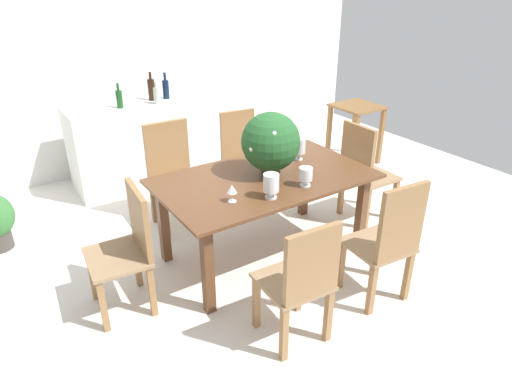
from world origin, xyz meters
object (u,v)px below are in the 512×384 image
object	(u,v)px
dining_table	(265,189)
wine_bottle_clear	(119,98)
chair_near_right	(389,239)
chair_far_left	(172,169)
chair_foot_end	(363,169)
crystal_vase_left	(299,146)
side_table	(356,121)
crystal_vase_center_near	(271,184)
chair_near_left	(302,280)
chair_head_end	(129,244)
chair_far_right	(242,154)
wine_bottle_dark	(166,89)
wine_bottle_amber	(151,89)
wine_glass	(232,190)
crystal_vase_right	(306,175)
kitchen_counter	(155,141)
wine_bottle_green	(157,95)
flower_centerpiece	(271,142)

from	to	relation	value
dining_table	wine_bottle_clear	distance (m)	2.06
chair_near_right	chair_far_left	bearing A→B (deg)	-63.84
chair_foot_end	crystal_vase_left	xyz separation A→B (m)	(-0.69, 0.14, 0.33)
side_table	crystal_vase_left	bearing A→B (deg)	-149.63
crystal_vase_center_near	dining_table	bearing A→B (deg)	62.63
chair_near_left	crystal_vase_center_near	distance (m)	0.78
chair_near_right	dining_table	bearing A→B (deg)	-64.03
chair_head_end	chair_far_right	xyz separation A→B (m)	(1.58, 1.02, 0.01)
chair_far_left	chair_foot_end	size ratio (longest dim) A/B	1.00
chair_far_left	wine_bottle_clear	bearing A→B (deg)	99.53
chair_head_end	wine_bottle_dark	world-z (taller)	wine_bottle_dark
wine_bottle_amber	crystal_vase_left	bearing A→B (deg)	-73.05
crystal_vase_left	wine_bottle_amber	bearing A→B (deg)	106.95
chair_near_right	wine_glass	bearing A→B (deg)	-37.98
crystal_vase_center_near	wine_bottle_amber	size ratio (longest dim) A/B	0.61
chair_foot_end	crystal_vase_center_near	world-z (taller)	chair_foot_end
wine_bottle_amber	chair_head_end	bearing A→B (deg)	-116.83
chair_foot_end	wine_bottle_dark	size ratio (longest dim) A/B	3.42
chair_head_end	crystal_vase_right	xyz separation A→B (m)	(1.34, -0.31, 0.32)
wine_bottle_dark	wine_bottle_clear	bearing A→B (deg)	-170.15
chair_foot_end	wine_bottle_amber	bearing A→B (deg)	32.63
crystal_vase_left	wine_bottle_amber	distance (m)	2.03
kitchen_counter	chair_near_left	bearing A→B (deg)	-94.75
chair_far_right	kitchen_counter	xyz separation A→B (m)	(-0.55, 1.05, -0.05)
wine_bottle_green	wine_bottle_dark	bearing A→B (deg)	41.93
chair_far_left	wine_bottle_green	xyz separation A→B (m)	(0.26, 0.88, 0.50)
chair_near_left	wine_bottle_dark	distance (m)	3.13
chair_foot_end	chair_near_right	bearing A→B (deg)	143.39
flower_centerpiece	chair_near_left	bearing A→B (deg)	-114.72
chair_head_end	kitchen_counter	bearing A→B (deg)	158.46
chair_near_left	wine_bottle_clear	world-z (taller)	wine_bottle_clear
side_table	wine_bottle_dark	bearing A→B (deg)	157.82
chair_foot_end	wine_bottle_dark	xyz separation A→B (m)	(-1.12, 2.05, 0.53)
wine_glass	wine_bottle_amber	distance (m)	2.33
chair_head_end	chair_foot_end	world-z (taller)	chair_foot_end
chair_near_right	chair_head_end	size ratio (longest dim) A/B	1.07
chair_near_right	side_table	bearing A→B (deg)	-125.00
crystal_vase_left	wine_bottle_green	bearing A→B (deg)	108.94
dining_table	crystal_vase_center_near	distance (m)	0.44
crystal_vase_center_near	crystal_vase_right	size ratio (longest dim) A/B	1.24
chair_foot_end	wine_bottle_green	bearing A→B (deg)	35.25
chair_head_end	wine_bottle_green	distance (m)	2.23
crystal_vase_right	wine_glass	bearing A→B (deg)	172.10
flower_centerpiece	wine_glass	distance (m)	0.60
wine_bottle_amber	wine_bottle_clear	world-z (taller)	wine_bottle_amber
chair_near_left	crystal_vase_right	xyz separation A→B (m)	(0.57, 0.68, 0.33)
wine_bottle_clear	crystal_vase_center_near	bearing A→B (deg)	-81.21
kitchen_counter	wine_bottle_dark	bearing A→B (deg)	-2.99
chair_near_right	chair_foot_end	bearing A→B (deg)	-122.41
chair_foot_end	crystal_vase_left	bearing A→B (deg)	79.48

